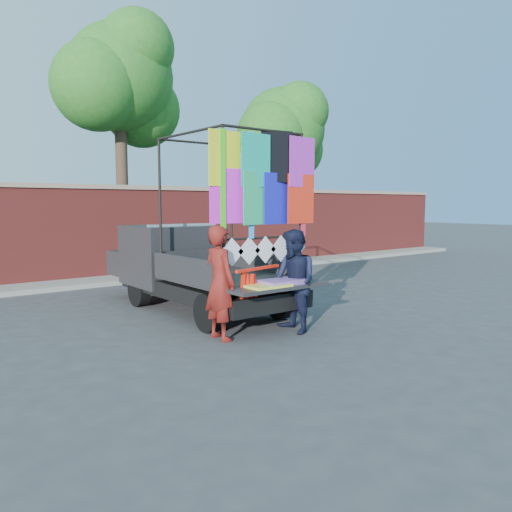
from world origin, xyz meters
TOP-DOWN VIEW (x-y plane):
  - ground at (0.00, 0.00)m, footprint 90.00×90.00m
  - brick_wall at (0.00, 7.00)m, footprint 30.00×0.45m
  - curb at (0.00, 6.30)m, footprint 30.00×1.20m
  - tree_mid at (1.02, 8.12)m, footprint 4.20×3.30m
  - tree_right at (7.52, 8.12)m, footprint 4.20×3.30m
  - pickup_truck at (-0.19, 2.36)m, footprint 2.07×5.20m
  - woman at (-1.05, -0.16)m, footprint 0.43×0.65m
  - man at (0.13, -0.55)m, footprint 0.76×0.91m
  - streamer_bundle at (-0.57, -0.37)m, footprint 1.01×0.27m

SIDE VIEW (x-z plane):
  - ground at x=0.00m, z-range 0.00..0.00m
  - curb at x=0.00m, z-range 0.00..0.12m
  - pickup_truck at x=-0.19m, z-range -0.81..2.46m
  - man at x=0.13m, z-range 0.00..1.68m
  - streamer_bundle at x=-0.57m, z-range 0.52..1.22m
  - woman at x=-1.05m, z-range 0.00..1.77m
  - brick_wall at x=0.00m, z-range 0.02..2.63m
  - tree_right at x=7.52m, z-range 1.44..8.06m
  - tree_mid at x=1.02m, z-range 1.83..9.56m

